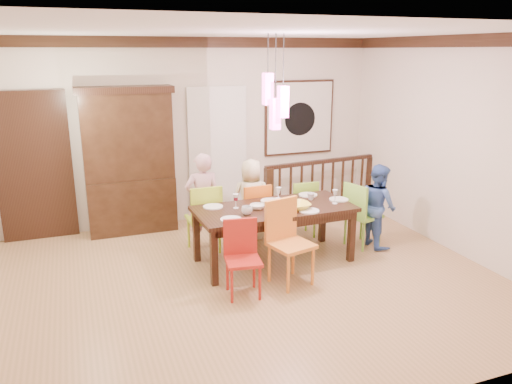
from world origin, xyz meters
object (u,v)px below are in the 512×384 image
object	(u,v)px
person_far_left	(203,201)
chair_far_left	(203,213)
balustrade	(322,186)
person_far_mid	(251,199)
dining_table	(274,213)
person_end_right	(378,206)
china_hutch	(129,161)
chair_end_right	(364,210)

from	to	relation	value
person_far_left	chair_far_left	bearing A→B (deg)	79.88
balustrade	person_far_mid	distance (m)	1.61
dining_table	person_far_left	size ratio (longest dim) A/B	1.53
person_far_left	person_end_right	world-z (taller)	person_far_left
dining_table	person_end_right	distance (m)	1.59
person_far_left	person_end_right	xyz separation A→B (m)	(2.33, -0.81, -0.08)
china_hutch	person_end_right	distance (m)	3.72
chair_far_left	balustrade	distance (m)	2.41
chair_end_right	person_far_mid	bearing A→B (deg)	43.13
dining_table	person_end_right	size ratio (longest dim) A/B	1.75
chair_end_right	china_hutch	bearing A→B (deg)	43.04
chair_far_left	person_end_right	distance (m)	2.46
dining_table	person_far_left	distance (m)	1.10
chair_end_right	person_far_mid	world-z (taller)	person_far_mid
person_far_mid	balustrade	bearing A→B (deg)	-143.21
chair_end_right	person_far_left	bearing A→B (deg)	54.44
chair_far_left	china_hutch	distance (m)	1.53
china_hutch	person_far_mid	xyz separation A→B (m)	(1.61, -0.95, -0.51)
balustrade	dining_table	bearing A→B (deg)	-141.16
person_end_right	person_far_left	bearing A→B (deg)	71.32
person_far_mid	person_end_right	xyz separation A→B (m)	(1.58, -0.89, -0.01)
chair_far_left	person_end_right	bearing A→B (deg)	163.40
china_hutch	person_far_mid	bearing A→B (deg)	-30.73
person_far_mid	dining_table	bearing A→B (deg)	103.96
balustrade	person_far_mid	world-z (taller)	person_far_mid
dining_table	balustrade	distance (m)	2.13
dining_table	chair_far_left	size ratio (longest dim) A/B	2.16
person_end_right	balustrade	bearing A→B (deg)	4.11
chair_far_left	china_hutch	world-z (taller)	china_hutch
chair_far_left	balustrade	bearing A→B (deg)	-160.79
chair_end_right	person_end_right	world-z (taller)	person_end_right
chair_far_left	china_hutch	xyz separation A→B (m)	(-0.83, 1.17, 0.56)
china_hutch	person_far_mid	world-z (taller)	china_hutch
balustrade	person_far_left	distance (m)	2.34
balustrade	person_far_mid	bearing A→B (deg)	-163.96
chair_far_left	person_far_mid	bearing A→B (deg)	-165.52
dining_table	balustrade	xyz separation A→B (m)	(1.50, 1.50, -0.16)
chair_far_left	person_far_mid	size ratio (longest dim) A/B	0.80
dining_table	chair_end_right	world-z (taller)	chair_end_right
balustrade	person_far_mid	size ratio (longest dim) A/B	1.81
china_hutch	person_end_right	bearing A→B (deg)	-30.01
dining_table	person_far_left	world-z (taller)	person_far_left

